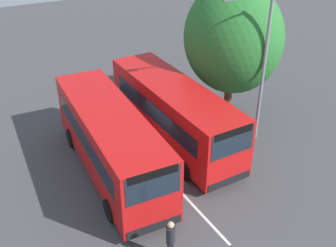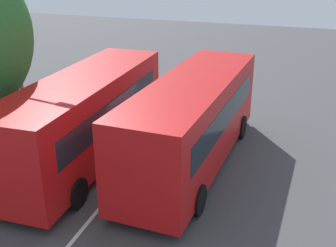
{
  "view_description": "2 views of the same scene",
  "coord_description": "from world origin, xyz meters",
  "px_view_note": "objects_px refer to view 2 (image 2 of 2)",
  "views": [
    {
      "loc": [
        14.97,
        -6.76,
        11.53
      ],
      "look_at": [
        0.04,
        1.09,
        1.63
      ],
      "focal_mm": 43.57,
      "sensor_mm": 36.0,
      "label": 1
    },
    {
      "loc": [
        -12.86,
        -5.73,
        7.15
      ],
      "look_at": [
        -0.53,
        -1.28,
        1.8
      ],
      "focal_mm": 44.9,
      "sensor_mm": 36.0,
      "label": 2
    }
  ],
  "objects_px": {
    "bus_far_left": "(193,119)",
    "pedestrian": "(230,90)",
    "bus_center_left": "(86,115)",
    "street_lamp": "(18,29)"
  },
  "relations": [
    {
      "from": "bus_far_left",
      "to": "pedestrian",
      "type": "bearing_deg",
      "value": 0.67
    },
    {
      "from": "bus_far_left",
      "to": "pedestrian",
      "type": "distance_m",
      "value": 5.86
    },
    {
      "from": "bus_far_left",
      "to": "pedestrian",
      "type": "height_order",
      "value": "bus_far_left"
    },
    {
      "from": "bus_far_left",
      "to": "pedestrian",
      "type": "xyz_separation_m",
      "value": [
        5.82,
        -0.08,
        -0.66
      ]
    },
    {
      "from": "pedestrian",
      "to": "street_lamp",
      "type": "xyz_separation_m",
      "value": [
        -5.2,
        7.58,
        3.26
      ]
    },
    {
      "from": "bus_far_left",
      "to": "bus_center_left",
      "type": "xyz_separation_m",
      "value": [
        -0.95,
        3.73,
        0.0
      ]
    },
    {
      "from": "bus_far_left",
      "to": "pedestrian",
      "type": "relative_size",
      "value": 5.15
    },
    {
      "from": "bus_center_left",
      "to": "pedestrian",
      "type": "distance_m",
      "value": 7.8
    },
    {
      "from": "bus_far_left",
      "to": "bus_center_left",
      "type": "relative_size",
      "value": 1.0
    },
    {
      "from": "bus_far_left",
      "to": "street_lamp",
      "type": "relative_size",
      "value": 1.24
    }
  ]
}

